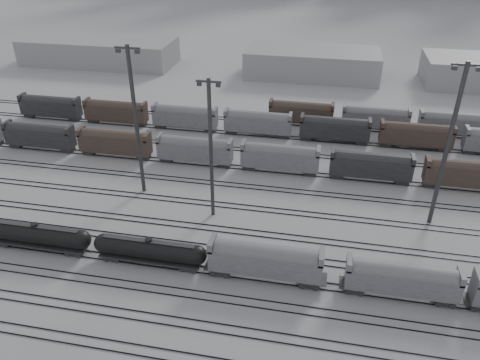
% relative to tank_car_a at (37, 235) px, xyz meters
% --- Properties ---
extents(ground, '(900.00, 900.00, 0.00)m').
position_rel_tank_car_a_xyz_m(ground, '(24.43, -1.00, -2.47)').
color(ground, '#BCBCC1').
rests_on(ground, ground).
extents(tracks, '(220.00, 71.50, 0.16)m').
position_rel_tank_car_a_xyz_m(tracks, '(24.43, 16.50, -2.39)').
color(tracks, black).
rests_on(tracks, ground).
extents(tank_car_a, '(17.25, 2.88, 4.26)m').
position_rel_tank_car_a_xyz_m(tank_car_a, '(0.00, 0.00, 0.00)').
color(tank_car_a, black).
rests_on(tank_car_a, ground).
extents(tank_car_b, '(16.75, 2.79, 4.14)m').
position_rel_tank_car_a_xyz_m(tank_car_b, '(17.69, 0.00, -0.07)').
color(tank_car_b, black).
rests_on(tank_car_b, ground).
extents(hopper_car_a, '(15.47, 3.07, 5.53)m').
position_rel_tank_car_a_xyz_m(hopper_car_a, '(34.29, 0.00, 0.95)').
color(hopper_car_a, black).
rests_on(hopper_car_a, ground).
extents(hopper_car_b, '(14.35, 2.85, 5.13)m').
position_rel_tank_car_a_xyz_m(hopper_car_b, '(52.09, 0.00, 0.70)').
color(hopper_car_b, black).
rests_on(hopper_car_b, ground).
extents(light_mast_b, '(4.21, 0.67, 26.33)m').
position_rel_tank_car_a_xyz_m(light_mast_b, '(9.19, 18.94, 11.50)').
color(light_mast_b, '#373739').
rests_on(light_mast_b, ground).
extents(light_mast_c, '(3.75, 0.60, 23.41)m').
position_rel_tank_car_a_xyz_m(light_mast_c, '(23.39, 13.93, 9.95)').
color(light_mast_c, '#373739').
rests_on(light_mast_c, ground).
extents(light_mast_d, '(4.25, 0.68, 26.54)m').
position_rel_tank_car_a_xyz_m(light_mast_d, '(58.62, 18.69, 11.61)').
color(light_mast_d, '#373739').
rests_on(light_mast_d, ground).
extents(bg_string_near, '(151.00, 3.00, 5.60)m').
position_rel_tank_car_a_xyz_m(bg_string_near, '(32.43, 31.00, 0.33)').
color(bg_string_near, gray).
rests_on(bg_string_near, ground).
extents(bg_string_mid, '(151.00, 3.00, 5.60)m').
position_rel_tank_car_a_xyz_m(bg_string_mid, '(42.43, 47.00, 0.33)').
color(bg_string_mid, black).
rests_on(bg_string_mid, ground).
extents(bg_string_far, '(66.00, 3.00, 5.60)m').
position_rel_tank_car_a_xyz_m(bg_string_far, '(59.93, 55.00, 0.33)').
color(bg_string_far, '#49372E').
rests_on(bg_string_far, ground).
extents(warehouse_left, '(50.00, 18.00, 8.00)m').
position_rel_tank_car_a_xyz_m(warehouse_left, '(-35.57, 94.00, 1.53)').
color(warehouse_left, '#99999B').
rests_on(warehouse_left, ground).
extents(warehouse_mid, '(40.00, 18.00, 8.00)m').
position_rel_tank_car_a_xyz_m(warehouse_mid, '(34.43, 94.00, 1.53)').
color(warehouse_mid, '#99999B').
rests_on(warehouse_mid, ground).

